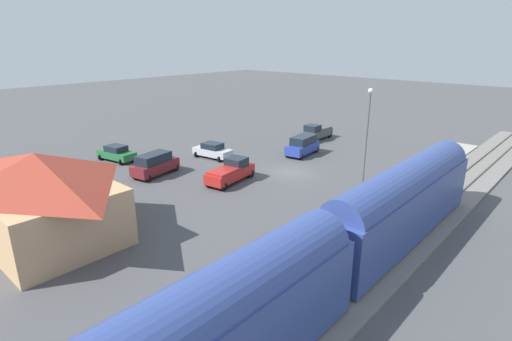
{
  "coord_description": "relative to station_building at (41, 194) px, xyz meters",
  "views": [
    {
      "loc": [
        -22.96,
        30.75,
        12.81
      ],
      "look_at": [
        0.91,
        4.12,
        1.0
      ],
      "focal_mm": 28.02,
      "sensor_mm": 36.0,
      "label": 1
    }
  ],
  "objects": [
    {
      "name": "suv_maroon",
      "position": [
        5.37,
        -12.43,
        -1.91
      ],
      "size": [
        2.84,
        5.18,
        2.22
      ],
      "color": "maroon",
      "rests_on": "ground"
    },
    {
      "name": "ground_plane",
      "position": [
        -4.0,
        -22.0,
        -3.06
      ],
      "size": [
        200.0,
        200.0,
        0.0
      ],
      "primitive_type": "plane",
      "color": "#4C4C4F"
    },
    {
      "name": "pedestrian_on_platform",
      "position": [
        -13.46,
        -24.98,
        -1.78
      ],
      "size": [
        0.36,
        0.36,
        1.71
      ],
      "color": "brown",
      "rests_on": "platform"
    },
    {
      "name": "suv_blue",
      "position": [
        -1.18,
        -28.11,
        -1.91
      ],
      "size": [
        2.53,
        5.1,
        2.22
      ],
      "color": "#283D9E",
      "rests_on": "ground"
    },
    {
      "name": "light_pole_near_platform",
      "position": [
        -11.2,
        -23.56,
        2.39
      ],
      "size": [
        0.44,
        0.44,
        8.81
      ],
      "color": "#515156",
      "rests_on": "ground"
    },
    {
      "name": "sedan_green",
      "position": [
        12.66,
        -12.46,
        -2.18
      ],
      "size": [
        4.74,
        2.81,
        1.74
      ],
      "color": "#236638",
      "rests_on": "ground"
    },
    {
      "name": "sedan_silver",
      "position": [
        5.62,
        -20.26,
        -2.18
      ],
      "size": [
        4.7,
        2.71,
        1.74
      ],
      "color": "silver",
      "rests_on": "ground"
    },
    {
      "name": "railway_track",
      "position": [
        -18.0,
        -22.0,
        -2.97
      ],
      "size": [
        4.8,
        70.0,
        0.3
      ],
      "color": "slate",
      "rests_on": "ground"
    },
    {
      "name": "pickup_charcoal",
      "position": [
        1.81,
        -35.32,
        -2.04
      ],
      "size": [
        2.2,
        5.48,
        2.14
      ],
      "color": "#47494F",
      "rests_on": "ground"
    },
    {
      "name": "platform",
      "position": [
        -14.0,
        -22.0,
        -2.91
      ],
      "size": [
        3.2,
        46.0,
        0.3
      ],
      "color": "#A8A399",
      "rests_on": "ground"
    },
    {
      "name": "pickup_red",
      "position": [
        -1.58,
        -16.04,
        -2.04
      ],
      "size": [
        2.76,
        5.63,
        2.14
      ],
      "color": "red",
      "rests_on": "ground"
    },
    {
      "name": "station_building",
      "position": [
        0.0,
        0.0,
        0.0
      ],
      "size": [
        11.85,
        7.95,
        5.89
      ],
      "color": "tan",
      "rests_on": "ground"
    }
  ]
}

